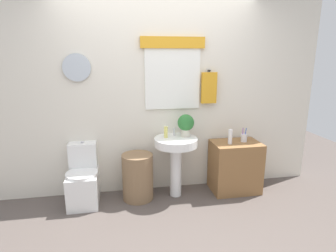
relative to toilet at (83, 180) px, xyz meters
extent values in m
plane|color=#564C47|center=(0.97, -0.88, -0.29)|extent=(8.00, 8.00, 0.00)
cube|color=silver|center=(0.97, 0.27, 1.01)|extent=(4.40, 0.10, 2.60)
cube|color=white|center=(1.16, 0.20, 1.22)|extent=(0.71, 0.03, 0.77)
cube|color=gold|center=(1.16, 0.19, 1.66)|extent=(0.81, 0.04, 0.14)
cylinder|color=silver|center=(0.00, 0.20, 1.37)|extent=(0.33, 0.03, 0.33)
cylinder|color=black|center=(1.64, 0.19, 1.32)|extent=(0.02, 0.06, 0.02)
cube|color=gold|center=(1.64, 0.17, 1.10)|extent=(0.20, 0.05, 0.40)
cube|color=white|center=(0.00, -0.03, -0.09)|extent=(0.36, 0.50, 0.40)
cylinder|color=white|center=(0.00, -0.09, 0.13)|extent=(0.38, 0.38, 0.03)
cube|color=white|center=(0.00, 0.14, 0.28)|extent=(0.34, 0.18, 0.33)
cylinder|color=silver|center=(0.00, 0.14, 0.46)|extent=(0.04, 0.04, 0.02)
cylinder|color=#846647|center=(0.67, -0.03, 0.01)|extent=(0.39, 0.39, 0.59)
cylinder|color=white|center=(1.16, -0.03, 0.05)|extent=(0.15, 0.15, 0.68)
cylinder|color=white|center=(1.16, -0.03, 0.45)|extent=(0.55, 0.55, 0.10)
cylinder|color=silver|center=(1.16, 0.09, 0.55)|extent=(0.03, 0.03, 0.10)
cube|color=olive|center=(1.98, -0.03, 0.05)|extent=(0.63, 0.44, 0.68)
cylinder|color=#DBD166|center=(1.04, 0.02, 0.57)|extent=(0.05, 0.05, 0.14)
cylinder|color=beige|center=(1.30, 0.03, 0.54)|extent=(0.11, 0.11, 0.10)
sphere|color=#2D7033|center=(1.30, 0.03, 0.68)|extent=(0.21, 0.21, 0.21)
cylinder|color=white|center=(1.87, -0.07, 0.49)|extent=(0.05, 0.05, 0.19)
cylinder|color=silver|center=(2.09, -0.01, 0.44)|extent=(0.08, 0.08, 0.10)
cylinder|color=blue|center=(2.11, -0.01, 0.49)|extent=(0.02, 0.04, 0.18)
cylinder|color=purple|center=(2.07, -0.01, 0.49)|extent=(0.02, 0.04, 0.18)
camera|label=1|loc=(0.47, -3.34, 1.51)|focal=29.95mm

